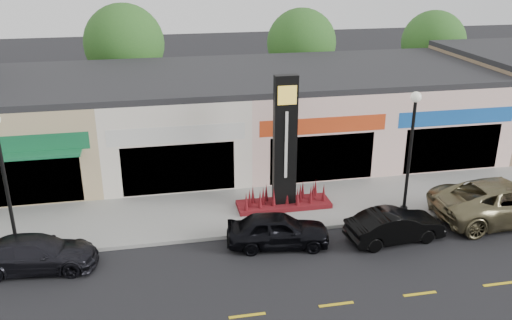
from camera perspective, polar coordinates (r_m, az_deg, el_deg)
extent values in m
plane|color=black|center=(20.52, -2.47, -11.06)|extent=(120.00, 120.00, 0.00)
cube|color=gray|center=(24.24, -4.09, -5.48)|extent=(52.00, 4.30, 0.15)
cube|color=gray|center=(22.27, -3.33, -8.05)|extent=(52.00, 0.20, 0.15)
cube|color=tan|center=(30.54, -22.06, 3.10)|extent=(7.00, 10.00, 4.50)
cube|color=#262628|center=(29.94, -22.70, 7.46)|extent=(7.00, 10.00, 0.30)
cube|color=black|center=(26.25, -23.56, -1.97)|extent=(5.25, 0.10, 2.40)
cube|color=#16673C|center=(25.68, -24.11, 1.52)|extent=(6.30, 0.12, 0.80)
cube|color=#16673C|center=(25.39, -24.18, 0.33)|extent=(5.60, 0.90, 0.12)
cube|color=silver|center=(29.97, -8.83, 4.11)|extent=(7.00, 10.00, 4.50)
cube|color=#262628|center=(29.36, -9.10, 8.59)|extent=(7.00, 10.00, 0.30)
cube|color=black|center=(25.58, -8.14, -0.91)|extent=(5.25, 0.10, 2.40)
cube|color=silver|center=(25.00, -8.34, 2.70)|extent=(6.30, 0.12, 0.80)
cube|color=beige|center=(31.01, 4.22, 4.90)|extent=(7.00, 10.00, 4.50)
cube|color=#262628|center=(30.42, 4.34, 9.24)|extent=(7.00, 10.00, 0.30)
cube|color=black|center=(26.80, 6.95, 0.20)|extent=(5.25, 0.10, 2.40)
cube|color=#D6451C|center=(26.24, 7.11, 3.66)|extent=(6.30, 0.12, 0.80)
cube|color=beige|center=(33.51, 15.90, 5.38)|extent=(7.00, 10.00, 4.50)
cube|color=#262628|center=(32.97, 16.32, 9.39)|extent=(7.00, 10.00, 0.30)
cube|color=black|center=(29.66, 19.93, 1.14)|extent=(5.25, 0.10, 2.40)
cube|color=blue|center=(29.15, 20.34, 4.28)|extent=(6.30, 0.12, 0.80)
cylinder|color=#382619|center=(37.87, -13.22, 6.36)|extent=(0.36, 0.36, 3.15)
sphere|color=#1B5119|center=(37.13, -13.70, 11.81)|extent=(5.20, 5.20, 5.20)
cylinder|color=#382619|center=(39.30, 4.65, 7.26)|extent=(0.36, 0.36, 2.97)
sphere|color=#1B5119|center=(38.62, 4.80, 12.17)|extent=(4.80, 4.80, 4.80)
cylinder|color=#382619|center=(43.09, 17.67, 7.46)|extent=(0.36, 0.36, 2.80)
sphere|color=#1B5119|center=(42.49, 18.16, 11.69)|extent=(4.60, 4.60, 4.60)
cylinder|color=black|center=(23.02, -23.83, -8.33)|extent=(0.32, 0.32, 0.30)
cylinder|color=black|center=(21.97, -24.79, -2.62)|extent=(0.14, 0.14, 5.00)
cylinder|color=black|center=(24.72, 15.27, -5.10)|extent=(0.32, 0.32, 0.30)
cylinder|color=black|center=(23.75, 15.85, 0.32)|extent=(0.14, 0.14, 5.00)
sphere|color=silver|center=(22.99, 16.50, 6.38)|extent=(0.44, 0.44, 0.44)
cube|color=#510E11|center=(24.53, 2.93, -4.66)|extent=(4.20, 1.30, 0.20)
cube|color=black|center=(23.41, 3.07, 1.73)|extent=(1.00, 0.40, 6.00)
cube|color=yellow|center=(22.56, 3.31, 6.82)|extent=(0.80, 0.05, 0.80)
cube|color=silver|center=(23.21, 3.20, 1.56)|extent=(0.12, 0.04, 3.00)
imported|color=black|center=(21.56, -22.16, -9.10)|extent=(2.18, 4.53, 1.27)
imported|color=black|center=(21.45, 2.32, -7.38)|extent=(2.14, 4.21, 1.37)
imported|color=black|center=(22.51, 14.40, -6.74)|extent=(1.79, 4.08, 1.30)
imported|color=olive|center=(25.70, 24.80, -3.93)|extent=(2.96, 6.36, 1.76)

